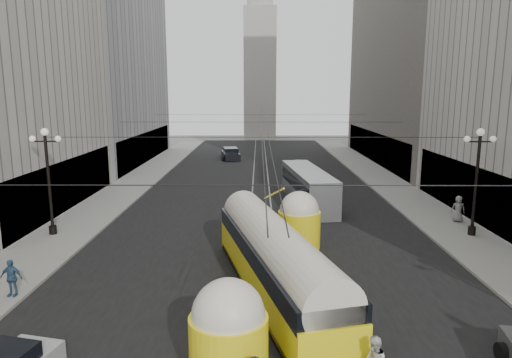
{
  "coord_description": "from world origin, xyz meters",
  "views": [
    {
      "loc": [
        -0.18,
        -8.34,
        8.51
      ],
      "look_at": [
        -0.33,
        15.5,
        4.01
      ],
      "focal_mm": 32.0,
      "sensor_mm": 36.0,
      "label": 1
    }
  ],
  "objects_px": {
    "city_bus": "(308,186)",
    "pedestrian_sidewalk_left": "(11,278)",
    "streetcar": "(275,259)",
    "pedestrian_sidewalk_right": "(458,209)"
  },
  "relations": [
    {
      "from": "streetcar",
      "to": "pedestrian_sidewalk_left",
      "type": "relative_size",
      "value": 9.14
    },
    {
      "from": "streetcar",
      "to": "pedestrian_sidewalk_right",
      "type": "relative_size",
      "value": 8.34
    },
    {
      "from": "city_bus",
      "to": "pedestrian_sidewalk_left",
      "type": "distance_m",
      "value": 21.86
    },
    {
      "from": "city_bus",
      "to": "pedestrian_sidewalk_left",
      "type": "height_order",
      "value": "city_bus"
    },
    {
      "from": "pedestrian_sidewalk_right",
      "to": "pedestrian_sidewalk_left",
      "type": "relative_size",
      "value": 1.1
    },
    {
      "from": "pedestrian_sidewalk_left",
      "to": "city_bus",
      "type": "bearing_deg",
      "value": 53.69
    },
    {
      "from": "pedestrian_sidewalk_left",
      "to": "pedestrian_sidewalk_right",
      "type": "bearing_deg",
      "value": 29.69
    },
    {
      "from": "pedestrian_sidewalk_right",
      "to": "pedestrian_sidewalk_left",
      "type": "distance_m",
      "value": 26.05
    },
    {
      "from": "city_bus",
      "to": "pedestrian_sidewalk_right",
      "type": "relative_size",
      "value": 6.23
    },
    {
      "from": "pedestrian_sidewalk_right",
      "to": "pedestrian_sidewalk_left",
      "type": "bearing_deg",
      "value": 36.59
    }
  ]
}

